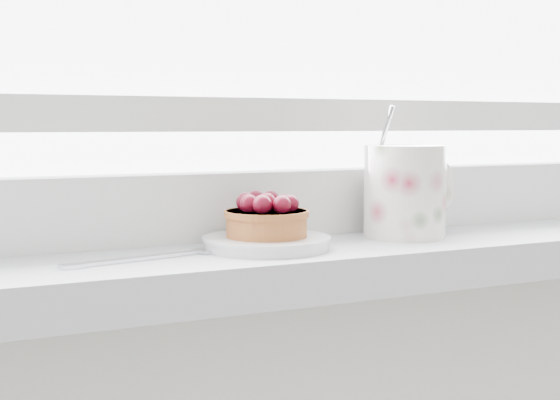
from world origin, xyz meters
TOP-DOWN VIEW (x-y plane):
  - saucer at (-0.04, 1.88)m, footprint 0.12×0.12m
  - raspberry_tart at (-0.04, 1.88)m, footprint 0.08×0.08m
  - floral_mug at (0.13, 1.89)m, footprint 0.13×0.10m
  - fork at (-0.14, 1.88)m, footprint 0.19×0.06m

SIDE VIEW (x-z plane):
  - fork at x=-0.14m, z-range 0.94..0.94m
  - saucer at x=-0.04m, z-range 0.94..0.95m
  - raspberry_tart at x=-0.04m, z-range 0.95..0.99m
  - floral_mug at x=0.13m, z-range 0.92..1.06m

